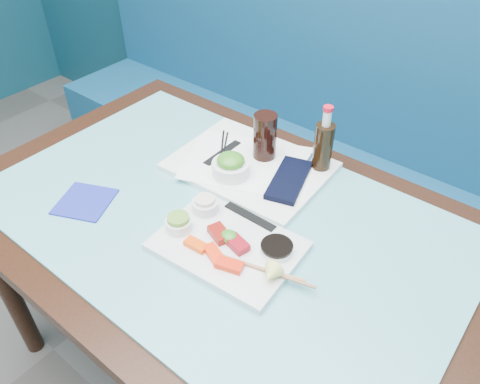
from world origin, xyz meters
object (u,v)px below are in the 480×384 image
Objects in this scene: dining_table at (220,240)px; blue_napkin at (85,202)px; booth_bench at (352,176)px; cola_glass at (265,136)px; seaweed_bowl at (231,169)px; cola_bottle_body at (323,149)px; serving_tray at (250,166)px; sashimi_plate at (228,246)px.

blue_napkin is at bearing -149.29° from dining_table.
dining_table is 10.42× the size of blue_napkin.
cola_glass is at bearing -95.03° from booth_bench.
cola_bottle_body is at bearing 47.30° from seaweed_bowl.
dining_table is at bearing -90.00° from booth_bench.
seaweed_bowl is at bearing -132.70° from cola_bottle_body.
booth_bench is 1.14m from blue_napkin.
serving_tray is 3.21× the size of blue_napkin.
booth_bench is at bearing 101.51° from cola_bottle_body.
cola_bottle_body is at bearing 84.04° from sashimi_plate.
seaweed_bowl is 0.26m from cola_bottle_body.
serving_tray is 0.47m from blue_napkin.
seaweed_bowl reaches higher than blue_napkin.
cola_glass is 0.90× the size of cola_bottle_body.
blue_napkin is at bearing -120.10° from cola_glass.
seaweed_bowl is (-0.07, 0.13, 0.13)m from dining_table.
serving_tray is (-0.15, 0.28, -0.00)m from sashimi_plate.
sashimi_plate is 0.27m from seaweed_bowl.
sashimi_plate and serving_tray have the same top height.
blue_napkin is (-0.31, -0.18, 0.09)m from dining_table.
cola_bottle_body reaches higher than dining_table.
booth_bench reaches higher than seaweed_bowl.
seaweed_bowl is (-0.16, 0.21, 0.03)m from sashimi_plate.
cola_glass is at bearing 81.25° from seaweed_bowl.
cola_bottle_body is (0.17, 0.12, 0.07)m from serving_tray.
dining_table is 4.23× the size of sashimi_plate.
booth_bench is 19.63× the size of cola_bottle_body.
dining_table is at bearing -62.12° from seaweed_bowl.
blue_napkin is at bearing -169.15° from sashimi_plate.
cola_bottle_body is (0.01, 0.40, 0.07)m from sashimi_plate.
cola_bottle_body is (0.16, 0.06, -0.01)m from cola_glass.
seaweed_bowl is 0.78× the size of blue_napkin.
serving_tray is at bearing 82.41° from seaweed_bowl.
sashimi_plate is 0.32m from serving_tray.
booth_bench reaches higher than cola_glass.
seaweed_bowl is (-0.07, -0.71, 0.42)m from booth_bench.
serving_tray is at bearing -95.49° from booth_bench.
cola_bottle_body is 1.14× the size of blue_napkin.
seaweed_bowl is 0.14m from cola_glass.
cola_glass is (0.01, 0.05, 0.08)m from serving_tray.
booth_bench is at bearing 73.14° from blue_napkin.
dining_table is at bearing -107.96° from cola_bottle_body.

